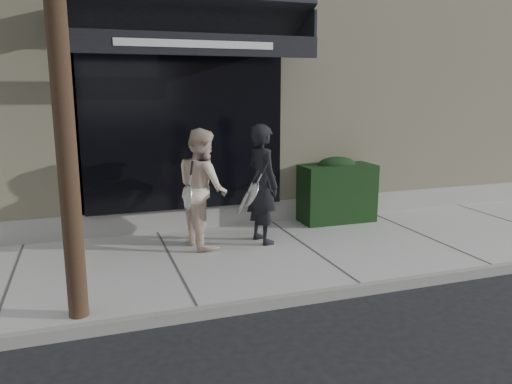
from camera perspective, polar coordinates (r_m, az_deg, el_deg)
name	(u,v)px	position (r m, az deg, el deg)	size (l,w,h in m)	color
ground	(308,255)	(7.50, 5.95, -7.13)	(80.00, 80.00, 0.00)	black
sidewalk	(308,251)	(7.48, 5.96, -6.70)	(20.00, 3.00, 0.12)	#A09F9A
curb	(363,289)	(6.20, 12.11, -10.79)	(20.00, 0.10, 0.14)	gray
building_facade	(219,74)	(11.77, -4.26, 13.26)	(14.30, 8.04, 5.64)	beige
hedge	(336,190)	(8.89, 9.09, 0.17)	(1.30, 0.70, 1.14)	black
pedestrian_front	(262,184)	(7.45, 0.73, 0.90)	(0.78, 0.88, 1.79)	black
pedestrian_back	(203,188)	(7.33, -6.13, 0.46)	(0.78, 0.94, 1.75)	beige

